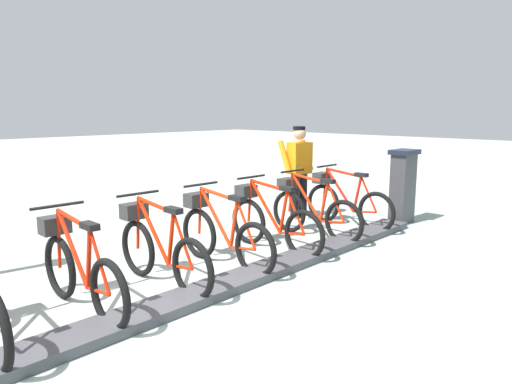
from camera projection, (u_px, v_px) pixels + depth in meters
The scene contains 10 objects.
ground_plane at pixel (175, 308), 4.68m from camera, with size 60.00×60.00×0.00m, color #9EACA4.
dock_rail_base at pixel (175, 303), 4.67m from camera, with size 0.44×9.22×0.10m, color #47474C.
payment_kiosk at pixel (403, 185), 8.10m from camera, with size 0.36×0.52×1.28m.
bike_docked_0 at pixel (345, 201), 7.89m from camera, with size 1.72×0.54×1.02m.
bike_docked_1 at pixel (311, 210), 7.22m from camera, with size 1.72×0.54×1.02m.
bike_docked_2 at pixel (271, 220), 6.55m from camera, with size 1.72×0.54×1.02m.
bike_docked_3 at pixel (221, 233), 5.89m from camera, with size 1.72×0.54×1.02m.
bike_docked_4 at pixel (159, 249), 5.22m from camera, with size 1.72×0.54×1.02m.
bike_docked_5 at pixel (79, 269), 4.55m from camera, with size 1.72×0.54×1.02m.
worker_near_rack at pixel (299, 168), 8.44m from camera, with size 0.54×0.67×1.66m.
Camera 1 is at (-3.63, 2.63, 1.95)m, focal length 32.92 mm.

